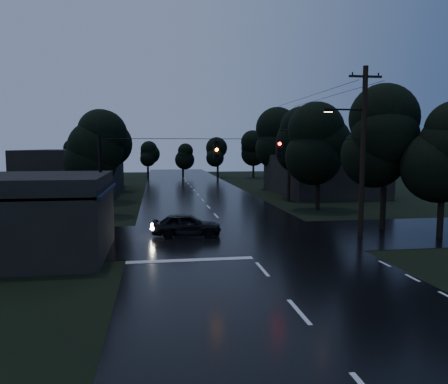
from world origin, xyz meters
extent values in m
plane|color=black|center=(0.00, 0.00, 0.00)|extent=(160.00, 160.00, 0.00)
cube|color=black|center=(0.00, 30.00, 0.00)|extent=(12.00, 120.00, 0.02)
cube|color=black|center=(0.00, 12.00, 0.00)|extent=(60.00, 9.00, 0.02)
cube|color=black|center=(-10.00, 9.00, 3.20)|extent=(6.00, 7.00, 0.12)
cube|color=black|center=(-7.00, 9.00, 3.20)|extent=(0.30, 7.00, 0.15)
cylinder|color=black|center=(-7.20, 6.00, 1.50)|extent=(0.10, 0.10, 3.00)
cylinder|color=black|center=(-7.20, 12.00, 1.50)|extent=(0.10, 0.10, 3.00)
cube|color=#FFD466|center=(-7.05, 7.50, 2.50)|extent=(0.06, 1.60, 0.50)
cube|color=#FFD466|center=(-7.05, 10.20, 2.50)|extent=(0.06, 1.20, 0.50)
cube|color=black|center=(14.00, 34.00, 2.20)|extent=(10.00, 14.00, 4.40)
cube|color=black|center=(-14.00, 40.00, 2.50)|extent=(10.00, 16.00, 5.00)
cylinder|color=black|center=(7.50, 11.00, 5.00)|extent=(0.30, 0.30, 10.00)
cube|color=black|center=(7.50, 11.00, 9.40)|extent=(2.00, 0.12, 0.12)
cylinder|color=black|center=(6.40, 11.00, 7.50)|extent=(2.20, 0.10, 0.10)
cube|color=black|center=(5.30, 11.00, 7.45)|extent=(0.60, 0.25, 0.18)
cube|color=#FFB266|center=(5.30, 11.00, 7.35)|extent=(0.45, 0.18, 0.03)
cylinder|color=black|center=(8.30, 28.00, 3.75)|extent=(0.30, 0.30, 7.50)
cube|color=black|center=(8.30, 28.00, 6.90)|extent=(2.00, 0.12, 0.12)
cylinder|color=black|center=(-7.50, 11.00, 3.00)|extent=(0.18, 0.18, 6.00)
cylinder|color=black|center=(0.00, 11.00, 5.80)|extent=(15.00, 0.03, 0.03)
cube|color=black|center=(-1.20, 11.00, 5.20)|extent=(0.32, 0.25, 1.00)
sphere|color=orange|center=(-1.20, 10.85, 5.20)|extent=(0.18, 0.18, 0.18)
cube|color=black|center=(2.40, 11.00, 5.20)|extent=(0.32, 0.25, 1.00)
sphere|color=#FF0C07|center=(2.40, 10.85, 5.20)|extent=(0.18, 0.18, 0.18)
cylinder|color=black|center=(10.00, 13.00, 1.40)|extent=(0.36, 0.36, 2.80)
sphere|color=black|center=(10.00, 13.00, 4.80)|extent=(4.48, 4.48, 4.48)
sphere|color=black|center=(10.00, 13.00, 6.00)|extent=(4.48, 4.48, 4.48)
sphere|color=black|center=(10.00, 13.00, 7.20)|extent=(4.48, 4.48, 4.48)
cylinder|color=black|center=(12.00, 10.00, 1.22)|extent=(0.36, 0.36, 2.45)
sphere|color=black|center=(12.00, 10.00, 4.20)|extent=(3.92, 3.92, 3.92)
sphere|color=black|center=(12.00, 10.00, 5.25)|extent=(3.92, 3.92, 3.92)
sphere|color=black|center=(12.00, 10.00, 6.30)|extent=(3.92, 3.92, 3.92)
cylinder|color=black|center=(-9.00, 22.00, 1.22)|extent=(0.36, 0.36, 2.45)
sphere|color=black|center=(-9.00, 22.00, 4.20)|extent=(3.92, 3.92, 3.92)
sphere|color=black|center=(-9.00, 22.00, 5.25)|extent=(3.92, 3.92, 3.92)
sphere|color=black|center=(-9.00, 22.00, 6.30)|extent=(3.92, 3.92, 3.92)
cylinder|color=black|center=(-9.60, 30.00, 1.31)|extent=(0.36, 0.36, 2.62)
sphere|color=black|center=(-9.60, 30.00, 4.50)|extent=(4.20, 4.20, 4.20)
sphere|color=black|center=(-9.60, 30.00, 5.62)|extent=(4.20, 4.20, 4.20)
sphere|color=black|center=(-9.60, 30.00, 6.75)|extent=(4.20, 4.20, 4.20)
cylinder|color=black|center=(-10.20, 40.00, 1.40)|extent=(0.36, 0.36, 2.80)
sphere|color=black|center=(-10.20, 40.00, 4.80)|extent=(4.48, 4.48, 4.48)
sphere|color=black|center=(-10.20, 40.00, 6.00)|extent=(4.48, 4.48, 4.48)
sphere|color=black|center=(-10.20, 40.00, 7.20)|extent=(4.48, 4.48, 4.48)
cylinder|color=black|center=(9.00, 22.00, 1.31)|extent=(0.36, 0.36, 2.62)
sphere|color=black|center=(9.00, 22.00, 4.50)|extent=(4.20, 4.20, 4.20)
sphere|color=black|center=(9.00, 22.00, 5.62)|extent=(4.20, 4.20, 4.20)
sphere|color=black|center=(9.00, 22.00, 6.75)|extent=(4.20, 4.20, 4.20)
cylinder|color=black|center=(9.60, 30.00, 1.40)|extent=(0.36, 0.36, 2.80)
sphere|color=black|center=(9.60, 30.00, 4.80)|extent=(4.48, 4.48, 4.48)
sphere|color=black|center=(9.60, 30.00, 6.00)|extent=(4.48, 4.48, 4.48)
sphere|color=black|center=(9.60, 30.00, 7.20)|extent=(4.48, 4.48, 4.48)
cylinder|color=black|center=(10.20, 40.00, 1.49)|extent=(0.36, 0.36, 2.97)
sphere|color=black|center=(10.20, 40.00, 5.10)|extent=(4.76, 4.76, 4.76)
sphere|color=black|center=(10.20, 40.00, 6.38)|extent=(4.76, 4.76, 4.76)
sphere|color=black|center=(10.20, 40.00, 7.65)|extent=(4.76, 4.76, 4.76)
imported|color=black|center=(-2.78, 12.67, 0.70)|extent=(4.22, 1.90, 1.41)
camera|label=1|loc=(-4.50, -13.17, 5.37)|focal=35.00mm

